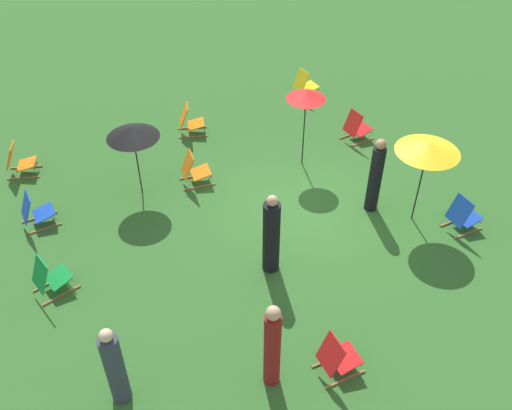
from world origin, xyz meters
TOP-DOWN VIEW (x-y plane):
  - ground_plane at (0.00, 0.00)m, footprint 40.00×40.00m
  - deckchair_0 at (3.99, 1.25)m, footprint 0.68×0.87m
  - deckchair_1 at (-0.13, 5.51)m, footprint 0.65×0.86m
  - deckchair_2 at (4.44, -2.44)m, footprint 0.53×0.79m
  - deckchair_3 at (-3.92, 1.58)m, footprint 0.48×0.76m
  - deckchair_4 at (1.86, -2.54)m, footprint 0.55×0.80m
  - deckchair_5 at (4.02, 5.55)m, footprint 0.68×0.87m
  - deckchair_6 at (1.94, 5.47)m, footprint 0.52×0.79m
  - deckchair_7 at (1.91, 1.90)m, footprint 0.57×0.81m
  - deckchair_8 at (-2.02, -2.67)m, footprint 0.49×0.77m
  - umbrella_0 at (-1.32, -1.95)m, footprint 1.30×1.30m
  - umbrella_1 at (2.08, 3.14)m, footprint 1.15×1.15m
  - umbrella_2 at (1.52, -0.77)m, footprint 0.92×0.92m
  - person_0 at (-1.33, 1.50)m, footprint 0.47×0.47m
  - person_1 at (-0.64, -1.33)m, footprint 0.41×0.41m
  - person_2 at (-3.61, 2.61)m, footprint 0.37×0.37m
  - person_3 at (-2.88, 4.91)m, footprint 0.43×0.43m

SIDE VIEW (x-z plane):
  - ground_plane at x=0.00m, z-range 0.00..0.00m
  - deckchair_0 at x=3.99m, z-range -0.05..0.79m
  - deckchair_1 at x=-0.13m, z-range -0.05..0.79m
  - deckchair_2 at x=4.44m, z-range -0.05..0.79m
  - deckchair_3 at x=-3.92m, z-range -0.05..0.79m
  - deckchair_4 at x=1.86m, z-range -0.05..0.79m
  - deckchair_5 at x=4.02m, z-range -0.05..0.79m
  - deckchair_6 at x=1.94m, z-range -0.05..0.79m
  - deckchair_7 at x=1.91m, z-range -0.05..0.79m
  - deckchair_8 at x=-2.02m, z-range -0.05..0.79m
  - person_3 at x=-2.88m, z-range -0.05..1.63m
  - person_0 at x=-1.33m, z-range -0.06..1.77m
  - person_2 at x=-3.61m, z-range -0.02..1.78m
  - person_1 at x=-0.64m, z-range -0.03..1.79m
  - umbrella_1 at x=2.08m, z-range 0.75..2.52m
  - umbrella_0 at x=-1.32m, z-range 0.88..2.86m
  - umbrella_2 at x=1.52m, z-range 0.89..2.91m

